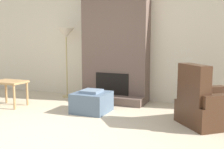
% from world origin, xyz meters
% --- Properties ---
extents(ground_plane, '(24.00, 24.00, 0.00)m').
position_xyz_m(ground_plane, '(0.00, 0.00, 0.00)').
color(ground_plane, beige).
extents(wall_back, '(8.03, 0.06, 2.60)m').
position_xyz_m(wall_back, '(0.00, 2.80, 1.30)').
color(wall_back, beige).
rests_on(wall_back, ground_plane).
extents(fireplace, '(1.44, 0.68, 2.60)m').
position_xyz_m(fireplace, '(0.00, 2.56, 1.24)').
color(fireplace, brown).
rests_on(fireplace, ground_plane).
extents(ottoman, '(0.62, 0.62, 0.42)m').
position_xyz_m(ottoman, '(-0.02, 1.48, 0.19)').
color(ottoman, slate).
rests_on(ottoman, ground_plane).
extents(armchair, '(1.21, 1.19, 0.96)m').
position_xyz_m(armchair, '(2.01, 1.50, 0.27)').
color(armchair, '#422819').
rests_on(armchair, ground_plane).
extents(side_table, '(0.63, 0.45, 0.51)m').
position_xyz_m(side_table, '(-1.74, 1.27, 0.43)').
color(side_table, tan).
rests_on(side_table, ground_plane).
extents(floor_lamp_left, '(0.39, 0.39, 1.58)m').
position_xyz_m(floor_lamp_left, '(-1.16, 2.47, 1.41)').
color(floor_lamp_left, tan).
rests_on(floor_lamp_left, ground_plane).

